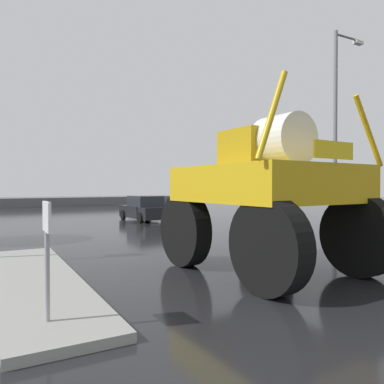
{
  "coord_description": "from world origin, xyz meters",
  "views": [
    {
      "loc": [
        -5.98,
        -0.48,
        2.12
      ],
      "look_at": [
        -0.15,
        9.98,
        1.92
      ],
      "focal_mm": 34.57,
      "sensor_mm": 36.0,
      "label": 1
    }
  ],
  "objects_px": {
    "sedan_ahead": "(144,209)",
    "traffic_signal_near_right": "(269,167)",
    "lane_arrow_sign": "(47,239)",
    "streetlight_near_right": "(337,122)",
    "oversize_sprayer": "(267,193)"
  },
  "relations": [
    {
      "from": "sedan_ahead",
      "to": "traffic_signal_near_right",
      "type": "height_order",
      "value": "traffic_signal_near_right"
    },
    {
      "from": "lane_arrow_sign",
      "to": "streetlight_near_right",
      "type": "relative_size",
      "value": 0.19
    },
    {
      "from": "lane_arrow_sign",
      "to": "sedan_ahead",
      "type": "height_order",
      "value": "lane_arrow_sign"
    },
    {
      "from": "oversize_sprayer",
      "to": "traffic_signal_near_right",
      "type": "relative_size",
      "value": 1.31
    },
    {
      "from": "traffic_signal_near_right",
      "to": "sedan_ahead",
      "type": "bearing_deg",
      "value": 100.23
    },
    {
      "from": "traffic_signal_near_right",
      "to": "lane_arrow_sign",
      "type": "bearing_deg",
      "value": -147.2
    },
    {
      "from": "lane_arrow_sign",
      "to": "oversize_sprayer",
      "type": "bearing_deg",
      "value": 14.92
    },
    {
      "from": "sedan_ahead",
      "to": "streetlight_near_right",
      "type": "bearing_deg",
      "value": -151.82
    },
    {
      "from": "traffic_signal_near_right",
      "to": "streetlight_near_right",
      "type": "height_order",
      "value": "streetlight_near_right"
    },
    {
      "from": "sedan_ahead",
      "to": "streetlight_near_right",
      "type": "xyz_separation_m",
      "value": [
        5.68,
        -9.56,
        4.36
      ]
    },
    {
      "from": "lane_arrow_sign",
      "to": "sedan_ahead",
      "type": "bearing_deg",
      "value": 63.61
    },
    {
      "from": "oversize_sprayer",
      "to": "streetlight_near_right",
      "type": "relative_size",
      "value": 0.57
    },
    {
      "from": "oversize_sprayer",
      "to": "streetlight_near_right",
      "type": "bearing_deg",
      "value": -63.34
    },
    {
      "from": "lane_arrow_sign",
      "to": "oversize_sprayer",
      "type": "relative_size",
      "value": 0.33
    },
    {
      "from": "oversize_sprayer",
      "to": "streetlight_near_right",
      "type": "height_order",
      "value": "streetlight_near_right"
    }
  ]
}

